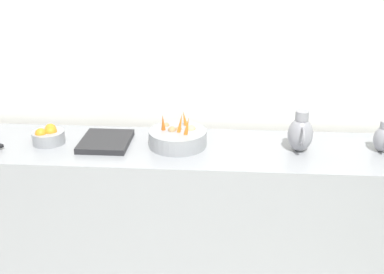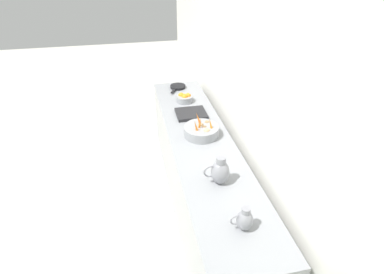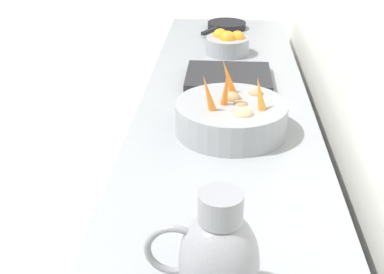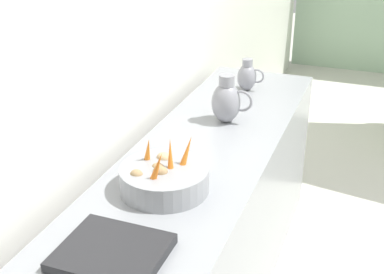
# 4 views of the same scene
# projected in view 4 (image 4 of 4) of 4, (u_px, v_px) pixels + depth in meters

# --- Properties ---
(tile_wall_left) EXTENTS (0.10, 8.12, 3.00)m
(tile_wall_left) POSITION_uv_depth(u_px,v_px,m) (132.00, 8.00, 2.47)
(tile_wall_left) COLOR white
(tile_wall_left) RESTS_ON ground_plane
(prep_counter) EXTENTS (0.63, 3.07, 0.91)m
(prep_counter) POSITION_uv_depth(u_px,v_px,m) (178.00, 269.00, 2.36)
(prep_counter) COLOR gray
(prep_counter) RESTS_ON ground_plane
(vegetable_colander) EXTENTS (0.36, 0.36, 0.22)m
(vegetable_colander) POSITION_uv_depth(u_px,v_px,m) (164.00, 178.00, 2.08)
(vegetable_colander) COLOR gray
(vegetable_colander) RESTS_ON prep_counter
(metal_pitcher_tall) EXTENTS (0.21, 0.15, 0.25)m
(metal_pitcher_tall) POSITION_uv_depth(u_px,v_px,m) (227.00, 101.00, 2.67)
(metal_pitcher_tall) COLOR gray
(metal_pitcher_tall) RESTS_ON prep_counter
(metal_pitcher_short) EXTENTS (0.16, 0.11, 0.19)m
(metal_pitcher_short) POSITION_uv_depth(u_px,v_px,m) (247.00, 76.00, 3.11)
(metal_pitcher_short) COLOR gray
(metal_pitcher_short) RESTS_ON prep_counter
(counter_sink_basin) EXTENTS (0.34, 0.30, 0.04)m
(counter_sink_basin) POSITION_uv_depth(u_px,v_px,m) (112.00, 253.00, 1.71)
(counter_sink_basin) COLOR #232326
(counter_sink_basin) RESTS_ON prep_counter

